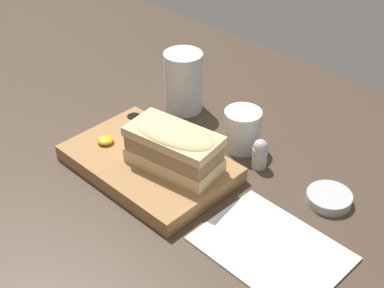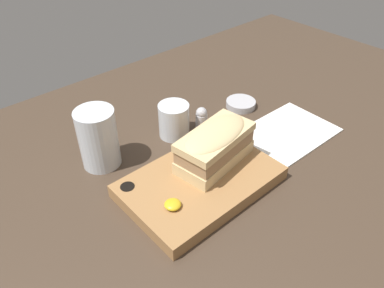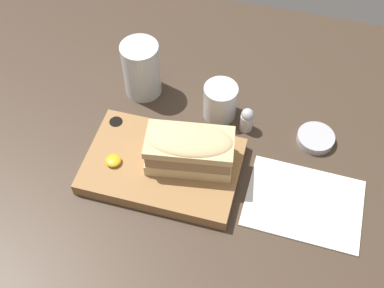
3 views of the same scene
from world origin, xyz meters
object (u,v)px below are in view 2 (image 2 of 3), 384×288
serving_board (200,182)px  salt_shaker (201,118)px  water_glass (99,142)px  condiment_dish (241,104)px  wine_glass (174,121)px  sandwich (215,144)px  napkin (288,132)px

serving_board → salt_shaker: bearing=46.4°
serving_board → salt_shaker: 19.73cm
water_glass → condiment_dish: water_glass is taller
wine_glass → condiment_dish: (20.37, -1.97, -2.77)cm
serving_board → wine_glass: bearing=66.1°
sandwich → wine_glass: 15.92cm
sandwich → salt_shaker: (8.49, 12.89, -4.20)cm
wine_glass → napkin: bearing=-40.4°
napkin → condiment_dish: (0.33, 15.08, 0.64)cm
condiment_dish → wine_glass: bearing=174.5°
water_glass → salt_shaker: water_glass is taller
water_glass → salt_shaker: (23.78, -4.77, -2.56)cm
serving_board → water_glass: 21.96cm
water_glass → wine_glass: 17.87cm
sandwich → napkin: (22.37, -1.70, -6.90)cm
sandwich → water_glass: size_ratio=1.35×
water_glass → serving_board: bearing=-61.8°
serving_board → sandwich: (5.08, 1.35, 5.70)cm
wine_glass → water_glass: bearing=172.5°
sandwich → napkin: bearing=-4.3°
wine_glass → napkin: size_ratio=0.36×
serving_board → sandwich: sandwich is taller
salt_shaker → wine_glass: bearing=158.2°
serving_board → sandwich: 7.76cm
water_glass → napkin: 42.67cm
napkin → sandwich: bearing=175.7°
sandwich → water_glass: bearing=130.9°
sandwich → water_glass: water_glass is taller
sandwich → wine_glass: (2.33, 15.36, -3.49)cm
serving_board → salt_shaker: size_ratio=5.08×
water_glass → napkin: (37.67, -19.36, -5.27)cm
serving_board → wine_glass: size_ratio=3.74×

